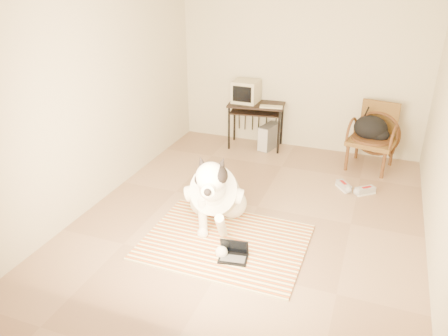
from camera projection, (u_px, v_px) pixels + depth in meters
The scene contains 15 objects.
floor at pixel (258, 207), 5.63m from camera, with size 4.50×4.50×0.00m, color #9E7C61.
wall_back at pixel (300, 67), 6.96m from camera, with size 4.50×4.50×0.00m, color beige.
wall_front at pixel (175, 192), 3.15m from camera, with size 4.50×4.50×0.00m, color beige.
wall_left at pixel (114, 90), 5.69m from camera, with size 4.50×4.50×0.00m, color beige.
rug at pixel (225, 242), 4.90m from camera, with size 1.78×1.37×0.02m.
dog at pixel (216, 194), 5.07m from camera, with size 0.75×1.38×1.06m.
laptop at pixel (234, 253), 4.60m from camera, with size 0.33×0.26×0.21m.
computer_desk at pixel (256, 110), 7.21m from camera, with size 0.96×0.61×0.76m.
crt_monitor at pixel (246, 91), 7.19m from camera, with size 0.42×0.40×0.36m.
desk_keyboard at pixel (271, 107), 6.97m from camera, with size 0.36×0.13×0.02m, color #B6AD8F.
pc_tower at pixel (269, 137), 7.33m from camera, with size 0.29×0.48×0.42m.
rattan_chair at pixel (373, 136), 6.55m from camera, with size 0.75×0.74×0.98m.
backpack at pixel (372, 129), 6.48m from camera, with size 0.52×0.40×0.36m.
sneaker_left at pixel (344, 186), 6.06m from camera, with size 0.25×0.28×0.10m.
sneaker_right at pixel (365, 191), 5.93m from camera, with size 0.29×0.26×0.10m.
Camera 1 is at (1.31, -4.72, 2.85)m, focal length 35.00 mm.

